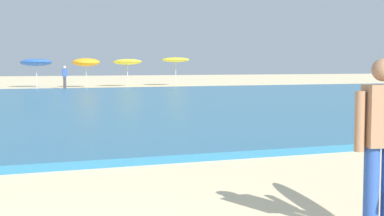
% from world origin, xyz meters
% --- Properties ---
extents(beach_umbrella_4, '(2.28, 2.31, 2.16)m').
position_xyz_m(beach_umbrella_4, '(3.72, 38.35, 1.82)').
color(beach_umbrella_4, beige).
rests_on(beach_umbrella_4, ground).
extents(beach_umbrella_5, '(2.00, 2.00, 2.15)m').
position_xyz_m(beach_umbrella_5, '(7.11, 36.97, 1.84)').
color(beach_umbrella_5, beige).
rests_on(beach_umbrella_5, ground).
extents(beach_umbrella_6, '(2.16, 2.18, 2.14)m').
position_xyz_m(beach_umbrella_6, '(10.36, 37.50, 1.88)').
color(beach_umbrella_6, beige).
rests_on(beach_umbrella_6, ground).
extents(beach_umbrella_7, '(2.19, 2.19, 2.24)m').
position_xyz_m(beach_umbrella_7, '(14.42, 38.03, 2.05)').
color(beach_umbrella_7, beige).
rests_on(beach_umbrella_7, ground).
extents(beachgoer_near_row_left, '(0.32, 0.20, 1.58)m').
position_xyz_m(beachgoer_near_row_left, '(5.33, 35.32, 0.84)').
color(beachgoer_near_row_left, '#383842').
rests_on(beachgoer_near_row_left, ground).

